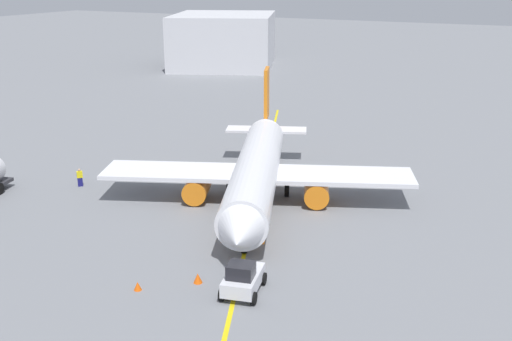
% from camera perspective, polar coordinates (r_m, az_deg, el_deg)
% --- Properties ---
extents(ground_plane, '(400.00, 400.00, 0.00)m').
position_cam_1_polar(ground_plane, '(53.89, 0.00, -3.04)').
color(ground_plane, slate).
extents(airplane, '(30.03, 26.82, 9.71)m').
position_cam_1_polar(airplane, '(53.44, 0.04, -0.17)').
color(airplane, white).
rests_on(airplane, ground).
extents(pushback_tug, '(3.95, 2.98, 2.20)m').
position_cam_1_polar(pushback_tug, '(39.20, -1.23, -9.88)').
color(pushback_tug, silver).
rests_on(pushback_tug, ground).
extents(refueling_worker, '(0.63, 0.62, 1.71)m').
position_cam_1_polar(refueling_worker, '(60.16, -15.87, -0.64)').
color(refueling_worker, navy).
rests_on(refueling_worker, ground).
extents(safety_cone_nose, '(0.60, 0.60, 0.66)m').
position_cam_1_polar(safety_cone_nose, '(40.86, -5.36, -9.81)').
color(safety_cone_nose, '#F2590F').
rests_on(safety_cone_nose, ground).
extents(safety_cone_wingtip, '(0.51, 0.51, 0.56)m').
position_cam_1_polar(safety_cone_wingtip, '(40.55, -10.81, -10.38)').
color(safety_cone_wingtip, '#F2590F').
rests_on(safety_cone_wingtip, ground).
extents(distant_hangar, '(30.08, 27.54, 10.63)m').
position_cam_1_polar(distant_hangar, '(132.15, -2.97, 11.86)').
color(distant_hangar, silver).
rests_on(distant_hangar, ground).
extents(taxi_line_marking, '(70.21, 28.19, 0.01)m').
position_cam_1_polar(taxi_line_marking, '(53.89, 0.00, -3.03)').
color(taxi_line_marking, yellow).
rests_on(taxi_line_marking, ground).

